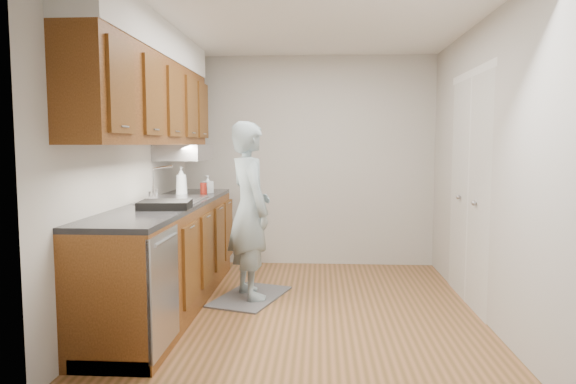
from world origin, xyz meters
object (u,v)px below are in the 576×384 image
object	(u,v)px
soap_bottle_b	(208,184)
soap_bottle_a	(181,181)
soda_can	(204,189)
dish_rack	(165,205)
person	(250,198)

from	to	relation	value
soap_bottle_b	soap_bottle_a	bearing A→B (deg)	-117.96
soda_can	dish_rack	xyz separation A→B (m)	(-0.06, -1.12, -0.03)
person	soap_bottle_b	size ratio (longest dim) A/B	9.86
person	soap_bottle_a	xyz separation A→B (m)	(-0.71, 0.24, 0.14)
person	soda_can	xyz separation A→B (m)	(-0.53, 0.40, 0.05)
soap_bottle_b	soda_can	world-z (taller)	soap_bottle_b
soap_bottle_b	person	bearing A→B (deg)	-48.48
soap_bottle_a	dish_rack	distance (m)	0.98
soap_bottle_b	dish_rack	size ratio (longest dim) A/B	0.48
person	soap_bottle_b	distance (m)	0.80
dish_rack	soda_can	bearing A→B (deg)	80.88
soda_can	dish_rack	bearing A→B (deg)	-92.92
dish_rack	person	bearing A→B (deg)	44.66
soap_bottle_b	soda_can	size ratio (longest dim) A/B	1.53
soap_bottle_a	dish_rack	bearing A→B (deg)	-82.49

